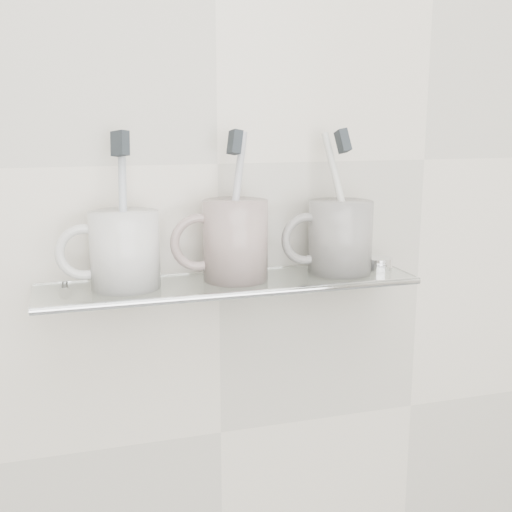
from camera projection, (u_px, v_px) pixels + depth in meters
name	position (u px, v px, depth m)	size (l,w,h in m)	color
wall_back	(218.00, 164.00, 0.88)	(2.50, 2.50, 0.00)	beige
shelf_glass	(230.00, 284.00, 0.85)	(0.50, 0.12, 0.01)	silver
shelf_rail	(241.00, 295.00, 0.80)	(0.01, 0.01, 0.50)	silver
bracket_left	(65.00, 295.00, 0.84)	(0.02, 0.02, 0.03)	silver
bracket_right	(358.00, 273.00, 0.96)	(0.02, 0.02, 0.03)	silver
mug_left	(125.00, 250.00, 0.81)	(0.09, 0.09, 0.10)	white
mug_left_handle	(84.00, 252.00, 0.79)	(0.07, 0.07, 0.01)	white
toothbrush_left	(123.00, 209.00, 0.80)	(0.01, 0.01, 0.19)	silver
bristles_left	(120.00, 143.00, 0.78)	(0.01, 0.02, 0.03)	#252B30
mug_center	(235.00, 240.00, 0.85)	(0.09, 0.09, 0.11)	silver
mug_center_handle	(199.00, 242.00, 0.83)	(0.08, 0.08, 0.01)	silver
toothbrush_center	(235.00, 204.00, 0.84)	(0.01, 0.01, 0.19)	#B9BCC1
bristles_center	(235.00, 142.00, 0.82)	(0.01, 0.02, 0.03)	#252B30
mug_right	(340.00, 237.00, 0.89)	(0.09, 0.09, 0.10)	silver
mug_right_handle	(306.00, 239.00, 0.87)	(0.07, 0.07, 0.01)	silver
toothbrush_right	(341.00, 200.00, 0.88)	(0.01, 0.01, 0.19)	silver
bristles_right	(343.00, 141.00, 0.86)	(0.01, 0.02, 0.03)	#252B30
chrome_cap	(378.00, 263.00, 0.91)	(0.04, 0.04, 0.02)	silver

